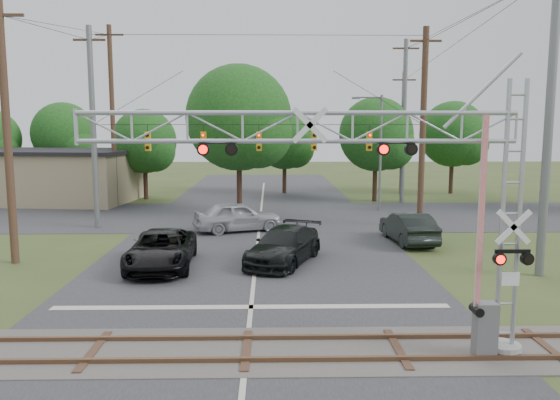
{
  "coord_description": "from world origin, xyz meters",
  "views": [
    {
      "loc": [
        0.63,
        -11.69,
        5.88
      ],
      "look_at": [
        0.98,
        7.5,
        3.29
      ],
      "focal_mm": 35.0,
      "sensor_mm": 36.0,
      "label": 1
    }
  ],
  "objects_px": {
    "traffic_signal_span": "(275,131)",
    "commercial_building": "(26,175)",
    "pickup_black": "(161,249)",
    "crossing_gantry": "(382,187)",
    "streetlight": "(378,147)",
    "car_dark": "(284,246)",
    "sedan_silver": "(238,216)"
  },
  "relations": [
    {
      "from": "traffic_signal_span",
      "to": "commercial_building",
      "type": "distance_m",
      "value": 23.32
    },
    {
      "from": "pickup_black",
      "to": "crossing_gantry",
      "type": "bearing_deg",
      "value": -53.9
    },
    {
      "from": "crossing_gantry",
      "to": "traffic_signal_span",
      "type": "height_order",
      "value": "traffic_signal_span"
    },
    {
      "from": "crossing_gantry",
      "to": "streetlight",
      "type": "relative_size",
      "value": 1.4
    },
    {
      "from": "car_dark",
      "to": "streetlight",
      "type": "xyz_separation_m",
      "value": [
        6.94,
        14.8,
        3.73
      ]
    },
    {
      "from": "crossing_gantry",
      "to": "pickup_black",
      "type": "distance_m",
      "value": 12.22
    },
    {
      "from": "streetlight",
      "to": "commercial_building",
      "type": "bearing_deg",
      "value": 168.13
    },
    {
      "from": "crossing_gantry",
      "to": "pickup_black",
      "type": "height_order",
      "value": "crossing_gantry"
    },
    {
      "from": "sedan_silver",
      "to": "streetlight",
      "type": "distance_m",
      "value": 12.56
    },
    {
      "from": "traffic_signal_span",
      "to": "car_dark",
      "type": "height_order",
      "value": "traffic_signal_span"
    },
    {
      "from": "traffic_signal_span",
      "to": "streetlight",
      "type": "xyz_separation_m",
      "value": [
        7.24,
        6.21,
        -1.14
      ]
    },
    {
      "from": "pickup_black",
      "to": "car_dark",
      "type": "relative_size",
      "value": 1.05
    },
    {
      "from": "crossing_gantry",
      "to": "car_dark",
      "type": "height_order",
      "value": "crossing_gantry"
    },
    {
      "from": "car_dark",
      "to": "commercial_building",
      "type": "height_order",
      "value": "commercial_building"
    },
    {
      "from": "streetlight",
      "to": "car_dark",
      "type": "bearing_deg",
      "value": -115.13
    },
    {
      "from": "crossing_gantry",
      "to": "streetlight",
      "type": "bearing_deg",
      "value": 79.02
    },
    {
      "from": "traffic_signal_span",
      "to": "streetlight",
      "type": "bearing_deg",
      "value": 40.65
    },
    {
      "from": "commercial_building",
      "to": "car_dark",
      "type": "bearing_deg",
      "value": -38.87
    },
    {
      "from": "sedan_silver",
      "to": "streetlight",
      "type": "height_order",
      "value": "streetlight"
    },
    {
      "from": "pickup_black",
      "to": "car_dark",
      "type": "distance_m",
      "value": 5.2
    },
    {
      "from": "traffic_signal_span",
      "to": "sedan_silver",
      "type": "xyz_separation_m",
      "value": [
        -2.12,
        -1.32,
        -4.8
      ]
    },
    {
      "from": "sedan_silver",
      "to": "commercial_building",
      "type": "bearing_deg",
      "value": 34.6
    },
    {
      "from": "pickup_black",
      "to": "streetlight",
      "type": "xyz_separation_m",
      "value": [
        12.1,
        15.49,
        3.72
      ]
    },
    {
      "from": "crossing_gantry",
      "to": "commercial_building",
      "type": "xyz_separation_m",
      "value": [
        -22.21,
        30.24,
        -2.35
      ]
    },
    {
      "from": "pickup_black",
      "to": "sedan_silver",
      "type": "xyz_separation_m",
      "value": [
        2.74,
        7.95,
        0.07
      ]
    },
    {
      "from": "car_dark",
      "to": "sedan_silver",
      "type": "xyz_separation_m",
      "value": [
        -2.42,
        7.26,
        0.08
      ]
    },
    {
      "from": "commercial_building",
      "to": "sedan_silver",
      "type": "bearing_deg",
      "value": -30.13
    },
    {
      "from": "sedan_silver",
      "to": "streetlight",
      "type": "xyz_separation_m",
      "value": [
        9.36,
        7.54,
        3.65
      ]
    },
    {
      "from": "traffic_signal_span",
      "to": "pickup_black",
      "type": "height_order",
      "value": "traffic_signal_span"
    },
    {
      "from": "pickup_black",
      "to": "sedan_silver",
      "type": "height_order",
      "value": "sedan_silver"
    },
    {
      "from": "crossing_gantry",
      "to": "sedan_silver",
      "type": "distance_m",
      "value": 18.0
    },
    {
      "from": "crossing_gantry",
      "to": "commercial_building",
      "type": "bearing_deg",
      "value": 126.3
    }
  ]
}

